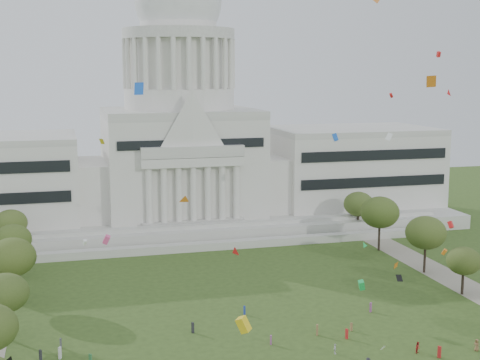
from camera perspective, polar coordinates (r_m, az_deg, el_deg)
capitol at (r=198.62m, az=-5.11°, el=2.56°), size 160.00×64.50×91.30m
row_tree_l_3 at (r=120.99m, az=-19.43°, el=-9.09°), size 8.12×8.12×11.55m
row_tree_r_3 at (r=144.30m, az=18.55°, el=-6.57°), size 7.01×7.01×9.98m
row_tree_l_4 at (r=138.36m, az=-18.88°, el=-6.26°), size 9.29×9.29×13.21m
row_tree_r_4 at (r=156.67m, az=15.58°, el=-4.36°), size 9.19×9.19×13.06m
row_tree_l_5 at (r=156.65m, az=-18.83°, el=-4.85°), size 8.33×8.33×11.85m
row_tree_r_5 at (r=173.16m, az=11.85°, el=-2.72°), size 9.82×9.82×13.96m
row_tree_l_6 at (r=174.43m, az=-18.99°, el=-3.50°), size 8.19×8.19×11.64m
row_tree_r_6 at (r=190.30m, az=10.08°, el=-2.04°), size 8.42×8.42×11.97m
person_0 at (r=118.79m, az=19.54°, el=-13.13°), size 1.00×1.17×2.03m
person_2 at (r=115.27m, az=14.95°, el=-13.64°), size 1.07×1.04×1.90m
person_10 at (r=112.35m, az=8.11°, el=-14.08°), size 0.72×1.09×1.72m
distant_crowd at (r=107.48m, az=-2.63°, el=-15.09°), size 61.99×38.31×1.94m
kite_swarm at (r=97.95m, az=5.19°, el=-2.94°), size 78.70×95.32×63.15m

